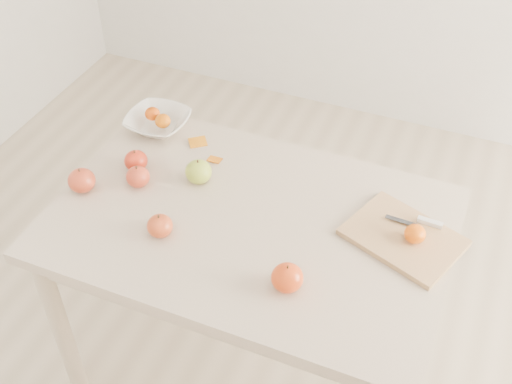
% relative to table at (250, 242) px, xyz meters
% --- Properties ---
extents(ground, '(3.50, 3.50, 0.00)m').
position_rel_table_xyz_m(ground, '(0.00, 0.00, -0.65)').
color(ground, '#C6B293').
rests_on(ground, ground).
extents(table, '(1.20, 0.80, 0.75)m').
position_rel_table_xyz_m(table, '(0.00, 0.00, 0.00)').
color(table, beige).
rests_on(table, ground).
extents(cutting_board, '(0.38, 0.33, 0.02)m').
position_rel_table_xyz_m(cutting_board, '(0.45, 0.09, 0.11)').
color(cutting_board, tan).
rests_on(cutting_board, table).
extents(board_tangerine, '(0.06, 0.06, 0.05)m').
position_rel_table_xyz_m(board_tangerine, '(0.48, 0.08, 0.14)').
color(board_tangerine, '#CA5307').
rests_on(board_tangerine, cutting_board).
extents(fruit_bowl, '(0.22, 0.22, 0.05)m').
position_rel_table_xyz_m(fruit_bowl, '(-0.48, 0.30, 0.13)').
color(fruit_bowl, white).
rests_on(fruit_bowl, table).
extents(bowl_tangerine_near, '(0.05, 0.05, 0.05)m').
position_rel_table_xyz_m(bowl_tangerine_near, '(-0.50, 0.31, 0.15)').
color(bowl_tangerine_near, '#D54F07').
rests_on(bowl_tangerine_near, fruit_bowl).
extents(bowl_tangerine_far, '(0.06, 0.06, 0.05)m').
position_rel_table_xyz_m(bowl_tangerine_far, '(-0.45, 0.29, 0.15)').
color(bowl_tangerine_far, orange).
rests_on(bowl_tangerine_far, fruit_bowl).
extents(orange_peel_a, '(0.07, 0.07, 0.01)m').
position_rel_table_xyz_m(orange_peel_a, '(-0.31, 0.28, 0.10)').
color(orange_peel_a, '#C46D0D').
rests_on(orange_peel_a, table).
extents(orange_peel_b, '(0.05, 0.04, 0.01)m').
position_rel_table_xyz_m(orange_peel_b, '(-0.22, 0.21, 0.10)').
color(orange_peel_b, '#CC660E').
rests_on(orange_peel_b, table).
extents(paring_knife, '(0.17, 0.05, 0.01)m').
position_rel_table_xyz_m(paring_knife, '(0.49, 0.17, 0.12)').
color(paring_knife, white).
rests_on(paring_knife, cutting_board).
extents(apple_green, '(0.09, 0.09, 0.08)m').
position_rel_table_xyz_m(apple_green, '(-0.22, 0.10, 0.14)').
color(apple_green, '#77A21D').
rests_on(apple_green, table).
extents(apple_red_c, '(0.08, 0.08, 0.07)m').
position_rel_table_xyz_m(apple_red_c, '(-0.22, -0.16, 0.13)').
color(apple_red_c, maroon).
rests_on(apple_red_c, table).
extents(apple_red_b, '(0.08, 0.08, 0.07)m').
position_rel_table_xyz_m(apple_red_b, '(-0.39, 0.01, 0.13)').
color(apple_red_b, maroon).
rests_on(apple_red_b, table).
extents(apple_red_a, '(0.08, 0.08, 0.07)m').
position_rel_table_xyz_m(apple_red_a, '(-0.44, 0.08, 0.13)').
color(apple_red_a, maroon).
rests_on(apple_red_a, table).
extents(apple_red_d, '(0.09, 0.09, 0.08)m').
position_rel_table_xyz_m(apple_red_d, '(-0.54, -0.08, 0.14)').
color(apple_red_d, maroon).
rests_on(apple_red_d, table).
extents(apple_red_e, '(0.09, 0.09, 0.08)m').
position_rel_table_xyz_m(apple_red_e, '(0.20, -0.20, 0.14)').
color(apple_red_e, '#9F060C').
rests_on(apple_red_e, table).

